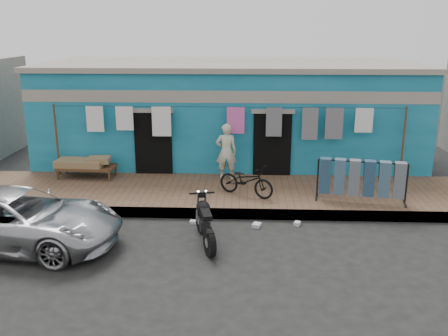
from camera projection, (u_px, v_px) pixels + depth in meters
ground at (220, 246)px, 10.64m from camera, size 80.00×80.00×0.00m
sidewalk at (226, 194)px, 13.49m from camera, size 28.00×3.00×0.25m
curb at (223, 214)px, 12.09m from camera, size 28.00×0.10×0.25m
building at (230, 112)px, 16.88m from camera, size 12.20×5.20×3.36m
clothesline at (235, 125)px, 14.22m from camera, size 10.06×0.06×2.10m
car at (17, 218)px, 10.46m from camera, size 4.64×2.49×1.25m
seated_person at (226, 152)px, 14.20m from camera, size 0.59×0.40×1.62m
bicycle at (246, 177)px, 12.88m from camera, size 1.61×1.22×1.00m
motorcycle at (205, 221)px, 10.61m from camera, size 1.24×1.81×1.02m
charpoy at (87, 168)px, 14.48m from camera, size 1.80×0.99×0.58m
jeans_rack at (361, 180)px, 12.47m from camera, size 2.44×1.28×1.09m
litter_a at (193, 222)px, 11.81m from camera, size 0.17×0.13×0.07m
litter_b at (297, 224)px, 11.71m from camera, size 0.18×0.21×0.09m
litter_c at (257, 225)px, 11.61m from camera, size 0.24×0.26×0.09m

